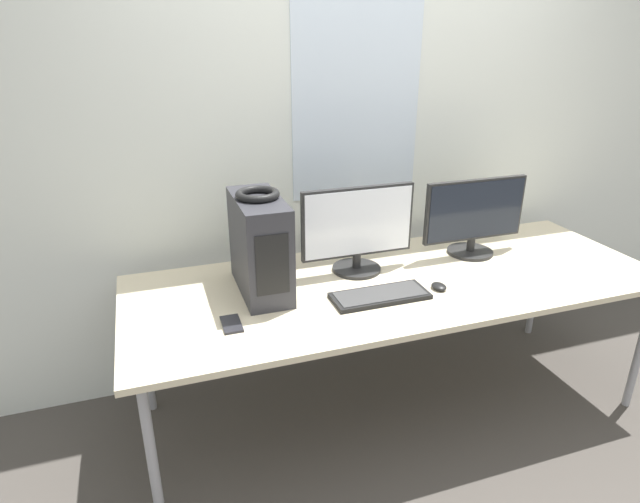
{
  "coord_description": "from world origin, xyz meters",
  "views": [
    {
      "loc": [
        -1.09,
        -1.58,
        1.84
      ],
      "look_at": [
        -0.39,
        0.47,
        0.94
      ],
      "focal_mm": 30.0,
      "sensor_mm": 36.0,
      "label": 1
    }
  ],
  "objects_px": {
    "pc_tower": "(260,245)",
    "monitor_main": "(358,229)",
    "cell_phone": "(232,324)",
    "keyboard": "(380,296)",
    "mouse": "(439,286)",
    "headphones": "(258,194)",
    "monitor_right_near": "(474,216)"
  },
  "relations": [
    {
      "from": "headphones",
      "to": "keyboard",
      "type": "xyz_separation_m",
      "value": [
        0.48,
        -0.25,
        -0.44
      ]
    },
    {
      "from": "monitor_main",
      "to": "mouse",
      "type": "bearing_deg",
      "value": -48.5
    },
    {
      "from": "pc_tower",
      "to": "monitor_main",
      "type": "bearing_deg",
      "value": 6.9
    },
    {
      "from": "monitor_main",
      "to": "headphones",
      "type": "bearing_deg",
      "value": -173.2
    },
    {
      "from": "cell_phone",
      "to": "mouse",
      "type": "bearing_deg",
      "value": 1.47
    },
    {
      "from": "monitor_main",
      "to": "keyboard",
      "type": "relative_size",
      "value": 1.3
    },
    {
      "from": "pc_tower",
      "to": "cell_phone",
      "type": "distance_m",
      "value": 0.39
    },
    {
      "from": "pc_tower",
      "to": "monitor_right_near",
      "type": "xyz_separation_m",
      "value": [
        1.15,
        0.07,
        -0.01
      ]
    },
    {
      "from": "mouse",
      "to": "pc_tower",
      "type": "bearing_deg",
      "value": 161.72
    },
    {
      "from": "keyboard",
      "to": "pc_tower",
      "type": "bearing_deg",
      "value": 152.57
    },
    {
      "from": "keyboard",
      "to": "cell_phone",
      "type": "relative_size",
      "value": 3.06
    },
    {
      "from": "pc_tower",
      "to": "monitor_main",
      "type": "distance_m",
      "value": 0.49
    },
    {
      "from": "pc_tower",
      "to": "mouse",
      "type": "height_order",
      "value": "pc_tower"
    },
    {
      "from": "pc_tower",
      "to": "keyboard",
      "type": "relative_size",
      "value": 1.05
    },
    {
      "from": "monitor_main",
      "to": "keyboard",
      "type": "distance_m",
      "value": 0.37
    },
    {
      "from": "monitor_main",
      "to": "cell_phone",
      "type": "xyz_separation_m",
      "value": [
        -0.68,
        -0.33,
        -0.21
      ]
    },
    {
      "from": "pc_tower",
      "to": "monitor_main",
      "type": "xyz_separation_m",
      "value": [
        0.49,
        0.06,
        -0.0
      ]
    },
    {
      "from": "mouse",
      "to": "cell_phone",
      "type": "height_order",
      "value": "mouse"
    },
    {
      "from": "keyboard",
      "to": "mouse",
      "type": "bearing_deg",
      "value": -1.31
    },
    {
      "from": "monitor_main",
      "to": "mouse",
      "type": "relative_size",
      "value": 6.74
    },
    {
      "from": "headphones",
      "to": "monitor_right_near",
      "type": "relative_size",
      "value": 0.33
    },
    {
      "from": "headphones",
      "to": "keyboard",
      "type": "relative_size",
      "value": 0.44
    },
    {
      "from": "headphones",
      "to": "monitor_main",
      "type": "bearing_deg",
      "value": 6.8
    },
    {
      "from": "monitor_right_near",
      "to": "mouse",
      "type": "distance_m",
      "value": 0.53
    },
    {
      "from": "headphones",
      "to": "monitor_main",
      "type": "relative_size",
      "value": 0.34
    },
    {
      "from": "pc_tower",
      "to": "headphones",
      "type": "relative_size",
      "value": 2.41
    },
    {
      "from": "pc_tower",
      "to": "monitor_right_near",
      "type": "bearing_deg",
      "value": 3.34
    },
    {
      "from": "headphones",
      "to": "keyboard",
      "type": "height_order",
      "value": "headphones"
    },
    {
      "from": "cell_phone",
      "to": "keyboard",
      "type": "bearing_deg",
      "value": 2.49
    },
    {
      "from": "headphones",
      "to": "monitor_right_near",
      "type": "xyz_separation_m",
      "value": [
        1.15,
        0.07,
        -0.25
      ]
    },
    {
      "from": "monitor_main",
      "to": "monitor_right_near",
      "type": "height_order",
      "value": "monitor_main"
    },
    {
      "from": "cell_phone",
      "to": "monitor_main",
      "type": "bearing_deg",
      "value": 26.38
    }
  ]
}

